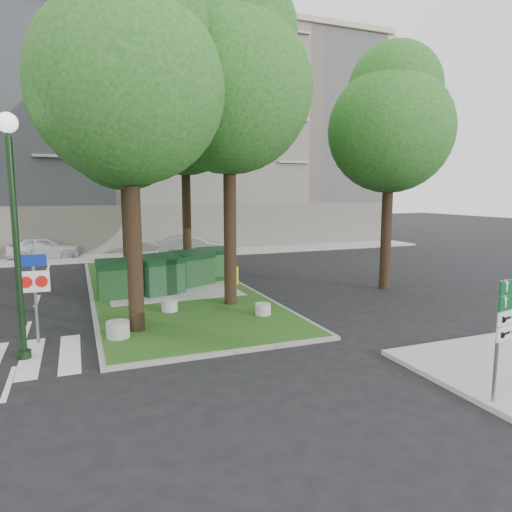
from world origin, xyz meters
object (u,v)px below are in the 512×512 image
directional_sign (512,318)px  dumpster_d (214,262)px  bollard_right (263,309)px  litter_bin (233,275)px  car_silver (192,247)px  dumpster_b (161,275)px  tree_median_far (186,103)px  dumpster_c (194,268)px  tree_median_near_left (131,69)px  street_lamp (14,208)px  tree_median_near_right (231,73)px  dumpster_a (118,279)px  bollard_left (118,329)px  tree_street_right (392,119)px  traffic_sign_pole (34,283)px  tree_median_mid (125,119)px  bollard_mid (169,305)px  car_white (44,248)px

directional_sign → dumpster_d: bearing=83.7°
bollard_right → dumpster_d: bearing=86.1°
litter_bin → car_silver: size_ratio=0.17×
dumpster_b → directional_sign: directional_sign is taller
tree_median_far → dumpster_c: size_ratio=6.25×
tree_median_near_left → dumpster_c: size_ratio=5.52×
dumpster_d → litter_bin: size_ratio=2.18×
dumpster_b → street_lamp: 7.56m
tree_median_near_right → dumpster_a: size_ratio=7.22×
tree_median_near_left → bollard_left: tree_median_near_left is taller
tree_street_right → dumpster_b: bearing=167.8°
tree_street_right → directional_sign: bearing=-114.6°
tree_median_near_right → dumpster_c: tree_median_near_right is taller
litter_bin → tree_median_near_right: bearing=-109.4°
tree_median_near_left → car_silver: (4.91, 13.81, -6.59)m
litter_bin → traffic_sign_pole: traffic_sign_pole is taller
tree_street_right → tree_median_near_right: bearing=-175.9°
tree_median_far → litter_bin: tree_median_far is taller
litter_bin → car_silver: car_silver is taller
tree_median_mid → dumpster_a: 6.56m
dumpster_c → street_lamp: size_ratio=0.33×
bollard_right → tree_median_near_left: bearing=-178.0°
tree_median_near_left → traffic_sign_pole: 6.27m
dumpster_c → traffic_sign_pole: 8.01m
tree_median_near_left → tree_median_near_right: size_ratio=0.92×
tree_street_right → litter_bin: 9.15m
dumpster_b → litter_bin: 3.31m
dumpster_a → bollard_right: (4.12, -4.25, -0.51)m
tree_median_near_right → bollard_mid: (-2.32, -0.31, -7.68)m
tree_median_near_right → dumpster_d: bearing=80.3°
tree_street_right → bollard_left: size_ratio=16.14×
tree_median_near_left → directional_sign: (6.11, -7.06, -5.65)m
dumpster_a → bollard_left: dumpster_a is taller
dumpster_d → street_lamp: (-7.33, -8.41, 2.92)m
bollard_right → litter_bin: (0.70, 5.02, 0.19)m
tree_median_near_right → litter_bin: tree_median_near_right is taller
car_silver → street_lamp: bearing=159.8°
dumpster_c → dumpster_d: size_ratio=1.17×
dumpster_a → tree_street_right: bearing=-11.9°
street_lamp → tree_median_near_left: bearing=19.9°
tree_median_far → tree_street_right: (6.80, -7.00, -1.34)m
tree_median_mid → traffic_sign_pole: tree_median_mid is taller
tree_median_near_right → street_lamp: size_ratio=1.95×
directional_sign → car_white: bearing=98.7°
bollard_left → street_lamp: street_lamp is taller
tree_street_right → car_silver: tree_street_right is taller
dumpster_b → dumpster_c: dumpster_b is taller
dumpster_a → tree_median_far: bearing=50.8°
car_silver → dumpster_a: bearing=159.1°
dumpster_a → bollard_mid: size_ratio=2.98×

